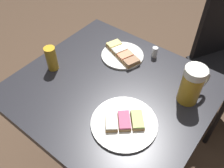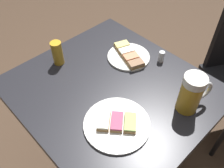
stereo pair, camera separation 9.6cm
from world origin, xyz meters
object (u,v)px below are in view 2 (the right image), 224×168
beer_glass_small (57,53)px  salt_shaker (161,57)px  plate_far (129,56)px  beer_mug (192,93)px  plate_near (117,124)px

beer_glass_small → salt_shaker: bearing=137.7°
plate_far → beer_mug: beer_mug is taller
salt_shaker → beer_glass_small: bearing=-42.3°
beer_mug → salt_shaker: 0.28m
beer_glass_small → salt_shaker: (-0.34, 0.31, -0.03)m
salt_shaker → plate_near: bearing=15.8°
plate_near → beer_glass_small: bearing=-96.3°
plate_near → plate_far: (-0.30, -0.22, 0.00)m
beer_mug → salt_shaker: beer_mug is taller
beer_glass_small → salt_shaker: beer_glass_small is taller
plate_near → beer_glass_small: 0.42m
beer_mug → plate_near: bearing=-26.9°
plate_far → beer_mug: bearing=82.0°
beer_mug → plate_far: bearing=-98.0°
plate_near → beer_glass_small: size_ratio=2.16×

